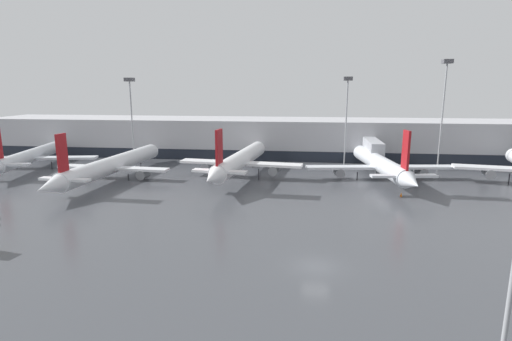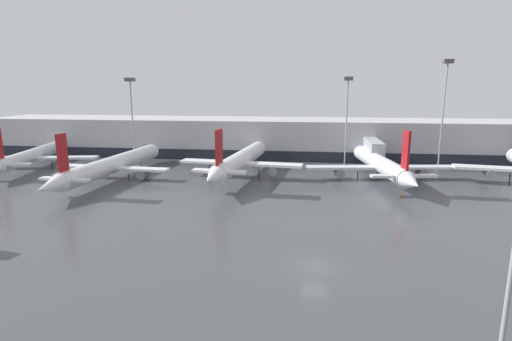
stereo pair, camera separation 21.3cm
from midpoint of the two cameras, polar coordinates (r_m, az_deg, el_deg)
The scene contains 10 objects.
ground_plane at distance 39.19m, azimuth 8.58°, elevation -13.43°, with size 320.00×320.00×0.00m, color #424449.
terminal_building at distance 98.15m, azimuth 7.93°, elevation 4.62°, with size 160.00×28.16×9.00m.
parked_jet_1 at distance 74.08m, azimuth -2.17°, elevation 1.47°, with size 23.24×35.72×10.27m.
parked_jet_2 at distance 76.22m, azimuth 17.48°, elevation 0.82°, with size 27.17×33.62×10.21m.
parked_jet_3 at distance 78.10m, azimuth -19.66°, elevation 0.78°, with size 21.55×39.06×9.88m.
parked_jet_4 at distance 95.11m, azimuth -29.37°, elevation 1.84°, with size 26.55×33.09×9.69m.
traffic_cone_0 at distance 65.82m, azimuth 20.12°, elevation -3.25°, with size 0.36×0.36×0.66m.
apron_light_mast_0 at distance 87.73m, azimuth 13.02°, elevation 10.31°, with size 1.80×1.80×18.76m.
apron_light_mast_1 at distance 92.72m, azimuth -17.38°, elevation 10.09°, with size 1.80×1.80×18.61m.
apron_light_mast_3 at distance 87.94m, azimuth 25.53°, elevation 10.87°, with size 1.80×1.80×21.91m.
Camera 2 is at (-1.15, -35.44, 16.64)m, focal length 28.00 mm.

